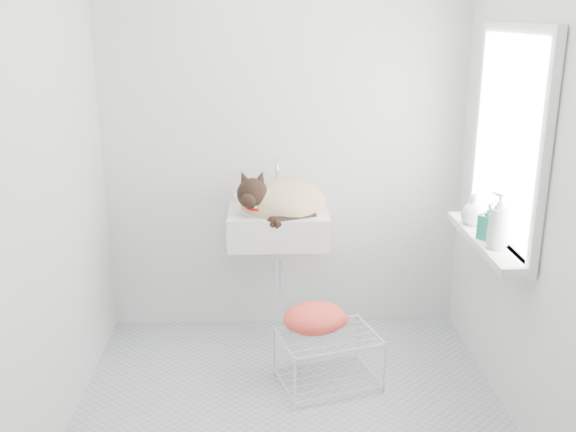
{
  "coord_description": "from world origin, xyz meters",
  "views": [
    {
      "loc": [
        -0.13,
        -2.9,
        1.94
      ],
      "look_at": [
        0.0,
        0.5,
        0.88
      ],
      "focal_mm": 40.68,
      "sensor_mm": 36.0,
      "label": 1
    }
  ],
  "objects_px": {
    "wire_rack": "(328,359)",
    "bottle_c": "(472,224)",
    "bottle_a": "(496,248)",
    "sink": "(278,209)",
    "cat": "(280,203)",
    "bottle_b": "(487,239)"
  },
  "relations": [
    {
      "from": "wire_rack",
      "to": "bottle_c",
      "type": "xyz_separation_m",
      "value": [
        0.79,
        0.18,
        0.7
      ]
    },
    {
      "from": "bottle_b",
      "to": "cat",
      "type": "bearing_deg",
      "value": 151.92
    },
    {
      "from": "sink",
      "to": "wire_rack",
      "type": "bearing_deg",
      "value": -63.65
    },
    {
      "from": "sink",
      "to": "bottle_a",
      "type": "bearing_deg",
      "value": -34.02
    },
    {
      "from": "cat",
      "to": "bottle_c",
      "type": "relative_size",
      "value": 3.19
    },
    {
      "from": "bottle_a",
      "to": "bottle_c",
      "type": "height_order",
      "value": "bottle_a"
    },
    {
      "from": "sink",
      "to": "cat",
      "type": "bearing_deg",
      "value": -61.66
    },
    {
      "from": "cat",
      "to": "sink",
      "type": "bearing_deg",
      "value": 111.37
    },
    {
      "from": "bottle_c",
      "to": "sink",
      "type": "bearing_deg",
      "value": 162.32
    },
    {
      "from": "cat",
      "to": "bottle_a",
      "type": "xyz_separation_m",
      "value": [
        1.03,
        -0.69,
        -0.04
      ]
    },
    {
      "from": "cat",
      "to": "bottle_a",
      "type": "relative_size",
      "value": 2.33
    },
    {
      "from": "cat",
      "to": "wire_rack",
      "type": "relative_size",
      "value": 1.09
    },
    {
      "from": "sink",
      "to": "cat",
      "type": "height_order",
      "value": "cat"
    },
    {
      "from": "bottle_a",
      "to": "cat",
      "type": "bearing_deg",
      "value": 146.43
    },
    {
      "from": "bottle_b",
      "to": "wire_rack",
      "type": "bearing_deg",
      "value": 176.1
    },
    {
      "from": "sink",
      "to": "bottle_a",
      "type": "xyz_separation_m",
      "value": [
        1.05,
        -0.71,
        0.0
      ]
    },
    {
      "from": "sink",
      "to": "bottle_c",
      "type": "height_order",
      "value": "sink"
    },
    {
      "from": "sink",
      "to": "bottle_c",
      "type": "bearing_deg",
      "value": -17.68
    },
    {
      "from": "bottle_b",
      "to": "bottle_c",
      "type": "bearing_deg",
      "value": 90.0
    },
    {
      "from": "cat",
      "to": "wire_rack",
      "type": "bearing_deg",
      "value": -70.7
    },
    {
      "from": "bottle_a",
      "to": "bottle_c",
      "type": "relative_size",
      "value": 1.37
    },
    {
      "from": "wire_rack",
      "to": "bottle_a",
      "type": "distance_m",
      "value": 1.07
    }
  ]
}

